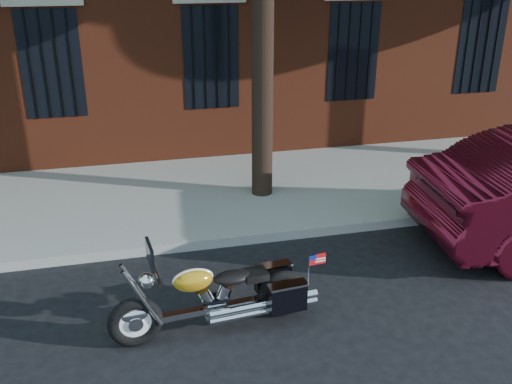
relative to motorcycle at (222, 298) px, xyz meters
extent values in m
plane|color=black|center=(0.88, 0.67, -0.42)|extent=(120.00, 120.00, 0.00)
cube|color=gray|center=(0.88, 2.05, -0.35)|extent=(40.00, 0.16, 0.15)
cube|color=gray|center=(0.88, 3.93, -0.35)|extent=(40.00, 3.60, 0.15)
cube|color=black|center=(0.88, 5.78, 1.78)|extent=(1.10, 0.14, 2.00)
cylinder|color=black|center=(0.88, 5.70, 1.78)|extent=(0.04, 0.04, 2.00)
cylinder|color=black|center=(1.38, 3.57, 2.08)|extent=(0.36, 0.36, 5.00)
torus|color=black|center=(-1.00, -0.09, -0.11)|extent=(0.63, 0.20, 0.62)
torus|color=black|center=(0.75, 0.08, -0.11)|extent=(0.63, 0.20, 0.62)
cylinder|color=white|center=(-1.00, -0.09, -0.11)|extent=(0.46, 0.10, 0.46)
cylinder|color=white|center=(0.75, 0.08, -0.11)|extent=(0.46, 0.10, 0.46)
ellipsoid|color=white|center=(-1.00, -0.09, -0.02)|extent=(0.33, 0.15, 0.18)
ellipsoid|color=#CA8E16|center=(0.75, 0.08, 0.00)|extent=(0.34, 0.16, 0.18)
cube|color=white|center=(-0.13, -0.01, -0.13)|extent=(1.39, 0.23, 0.07)
cylinder|color=white|center=(-0.08, 0.00, -0.15)|extent=(0.31, 0.19, 0.30)
cylinder|color=white|center=(0.40, -0.12, -0.14)|extent=(1.16, 0.19, 0.08)
ellipsoid|color=#CA8E16|center=(-0.33, -0.03, 0.30)|extent=(0.48, 0.31, 0.26)
ellipsoid|color=black|center=(0.13, 0.02, 0.24)|extent=(0.47, 0.31, 0.14)
cube|color=black|center=(0.70, 0.31, -0.01)|extent=(0.46, 0.19, 0.35)
cube|color=black|center=(0.74, -0.16, -0.01)|extent=(0.46, 0.19, 0.35)
cylinder|color=white|center=(-0.74, -0.07, 0.56)|extent=(0.10, 0.72, 0.03)
sphere|color=white|center=(-0.83, -0.08, 0.39)|extent=(0.20, 0.20, 0.18)
cube|color=black|center=(-0.78, -0.07, 0.70)|extent=(0.07, 0.37, 0.26)
cube|color=red|center=(1.09, -0.17, 0.45)|extent=(0.20, 0.03, 0.13)
camera|label=1|loc=(-0.94, -5.54, 3.66)|focal=40.00mm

